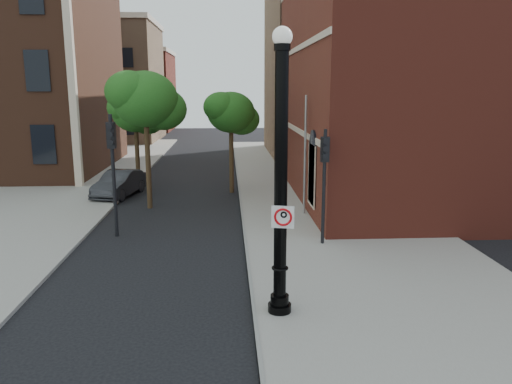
{
  "coord_description": "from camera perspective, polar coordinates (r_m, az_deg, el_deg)",
  "views": [
    {
      "loc": [
        1.43,
        -11.4,
        5.59
      ],
      "look_at": [
        2.2,
        2.0,
        2.78
      ],
      "focal_mm": 35.0,
      "sensor_mm": 36.0,
      "label": 1
    }
  ],
  "objects": [
    {
      "name": "brick_wall_building",
      "position": [
        29.29,
        27.16,
        11.85
      ],
      "size": [
        22.3,
        16.3,
        12.5
      ],
      "color": "maroon",
      "rests_on": "ground"
    },
    {
      "name": "no_parking_sign",
      "position": [
        11.82,
        3.09,
        -2.85
      ],
      "size": [
        0.54,
        0.15,
        0.54
      ],
      "rotation": [
        0.0,
        0.0,
        -0.22
      ],
      "color": "white",
      "rests_on": "ground"
    },
    {
      "name": "street_tree_a",
      "position": [
        23.62,
        -12.42,
        10.17
      ],
      "size": [
        3.53,
        3.19,
        6.36
      ],
      "color": "#382716",
      "rests_on": "ground"
    },
    {
      "name": "lamppost",
      "position": [
        11.85,
        2.84,
        0.19
      ],
      "size": [
        0.59,
        0.59,
        6.94
      ],
      "color": "black",
      "rests_on": "ground"
    },
    {
      "name": "street_tree_b",
      "position": [
        28.3,
        -13.55,
        8.7
      ],
      "size": [
        2.96,
        2.68,
        5.34
      ],
      "color": "#382716",
      "rests_on": "ground"
    },
    {
      "name": "curb_edge",
      "position": [
        22.11,
        -1.58,
        -2.65
      ],
      "size": [
        0.1,
        60.0,
        0.14
      ],
      "primitive_type": "cube",
      "color": "gray",
      "rests_on": "ground"
    },
    {
      "name": "ground",
      "position": [
        12.78,
        -9.68,
        -14.32
      ],
      "size": [
        120.0,
        120.0,
        0.0
      ],
      "primitive_type": "plane",
      "color": "black",
      "rests_on": "ground"
    },
    {
      "name": "sidewalk_left",
      "position": [
        31.68,
        -22.46,
        0.85
      ],
      "size": [
        10.0,
        50.0,
        0.12
      ],
      "primitive_type": "cube",
      "color": "gray",
      "rests_on": "ground"
    },
    {
      "name": "bg_building_tan_b",
      "position": [
        43.91,
        16.53,
        13.18
      ],
      "size": [
        22.0,
        14.0,
        14.0
      ],
      "primitive_type": "cube",
      "color": "#936D50",
      "rests_on": "ground"
    },
    {
      "name": "bg_building_red",
      "position": [
        70.69,
        -14.52,
        10.97
      ],
      "size": [
        12.0,
        12.0,
        10.0
      ],
      "primitive_type": "cube",
      "color": "maroon",
      "rests_on": "ground"
    },
    {
      "name": "street_tree_c",
      "position": [
        26.77,
        -2.81,
        8.96
      ],
      "size": [
        3.0,
        2.71,
        5.41
      ],
      "color": "#382716",
      "rests_on": "ground"
    },
    {
      "name": "sidewalk_right",
      "position": [
        22.57,
        8.5,
        -2.5
      ],
      "size": [
        8.0,
        60.0,
        0.12
      ],
      "primitive_type": "cube",
      "color": "gray",
      "rests_on": "ground"
    },
    {
      "name": "traffic_signal_right",
      "position": [
        17.55,
        7.83,
        2.66
      ],
      "size": [
        0.29,
        0.36,
        4.21
      ],
      "rotation": [
        0.0,
        0.0,
        0.13
      ],
      "color": "black",
      "rests_on": "ground"
    },
    {
      "name": "utility_pole",
      "position": [
        21.84,
        5.63,
        4.0
      ],
      "size": [
        0.11,
        0.11,
        5.29
      ],
      "primitive_type": "cylinder",
      "color": "#999999",
      "rests_on": "ground"
    },
    {
      "name": "bg_building_tan_a",
      "position": [
        57.01,
        -17.29,
        11.7
      ],
      "size": [
        12.0,
        12.0,
        12.0
      ],
      "primitive_type": "cube",
      "color": "#936D50",
      "rests_on": "ground"
    },
    {
      "name": "parked_car",
      "position": [
        27.07,
        -15.31,
        0.93
      ],
      "size": [
        2.32,
        4.34,
        1.36
      ],
      "primitive_type": "imported",
      "rotation": [
        0.0,
        0.0,
        -0.23
      ],
      "color": "#29292D",
      "rests_on": "ground"
    },
    {
      "name": "traffic_signal_left",
      "position": [
        19.34,
        -16.1,
        4.05
      ],
      "size": [
        0.31,
        0.39,
        4.65
      ],
      "rotation": [
        0.0,
        0.0,
        -0.07
      ],
      "color": "black",
      "rests_on": "ground"
    }
  ]
}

